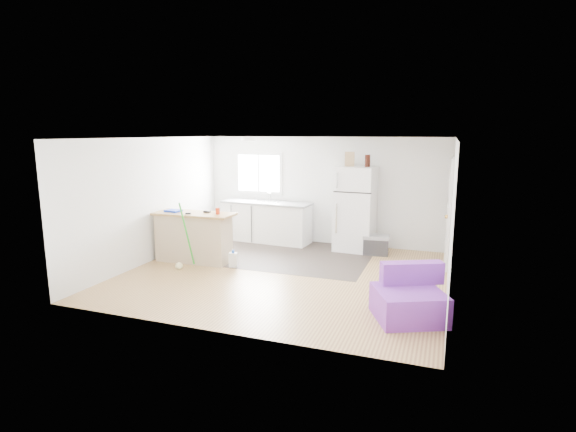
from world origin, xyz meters
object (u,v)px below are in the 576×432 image
(purple_seat, at_px, (409,300))
(bottle_left, at_px, (367,161))
(kitchen_cabinets, at_px, (267,221))
(refrigerator, at_px, (355,209))
(peninsula, at_px, (194,237))
(cooler, at_px, (376,245))
(mop, at_px, (181,257))
(blue_tray, at_px, (173,211))
(cardboard_box, at_px, (350,159))
(cleaner_jug, at_px, (233,260))
(red_cup, at_px, (218,211))
(bottle_right, at_px, (369,161))

(purple_seat, distance_m, bottle_left, 3.84)
(kitchen_cabinets, xyz_separation_m, refrigerator, (2.07, -0.07, 0.42))
(peninsula, relative_size, cooler, 2.81)
(mop, distance_m, bottle_left, 4.15)
(purple_seat, bearing_deg, blue_tray, 138.64)
(bottle_left, bearing_deg, refrigerator, 159.38)
(purple_seat, distance_m, cardboard_box, 4.03)
(mop, xyz_separation_m, cardboard_box, (2.59, 2.43, 1.71))
(refrigerator, xyz_separation_m, mop, (-2.73, -2.46, -0.67))
(peninsula, xyz_separation_m, cleaner_jug, (0.90, -0.10, -0.35))
(refrigerator, distance_m, red_cup, 2.95)
(blue_tray, bearing_deg, bottle_right, 29.26)
(red_cup, height_order, cardboard_box, cardboard_box)
(cooler, height_order, purple_seat, purple_seat)
(bottle_right, bearing_deg, blue_tray, -150.74)
(refrigerator, xyz_separation_m, bottle_left, (0.22, -0.08, 1.02))
(purple_seat, height_order, bottle_right, bottle_right)
(refrigerator, distance_m, bottle_right, 1.05)
(kitchen_cabinets, height_order, cooler, kitchen_cabinets)
(red_cup, xyz_separation_m, bottle_right, (2.50, 1.89, 0.89))
(red_cup, bearing_deg, kitchen_cabinets, 84.62)
(purple_seat, bearing_deg, peninsula, 136.77)
(blue_tray, bearing_deg, cardboard_box, 32.28)
(kitchen_cabinets, height_order, refrigerator, refrigerator)
(cleaner_jug, height_order, red_cup, red_cup)
(purple_seat, relative_size, cardboard_box, 3.79)
(purple_seat, bearing_deg, mop, 143.32)
(refrigerator, relative_size, bottle_left, 7.18)
(bottle_left, bearing_deg, cardboard_box, 170.40)
(cleaner_jug, xyz_separation_m, mop, (-0.85, -0.42, 0.09))
(cleaner_jug, relative_size, bottle_right, 1.32)
(peninsula, distance_m, bottle_right, 3.86)
(refrigerator, relative_size, cleaner_jug, 5.42)
(refrigerator, bearing_deg, cardboard_box, -168.33)
(purple_seat, height_order, cardboard_box, cardboard_box)
(red_cup, bearing_deg, bottle_left, 36.38)
(kitchen_cabinets, distance_m, mop, 2.62)
(purple_seat, bearing_deg, kitchen_cabinets, 110.96)
(cooler, distance_m, bottle_left, 1.74)
(cleaner_jug, distance_m, mop, 0.96)
(purple_seat, distance_m, blue_tray, 4.89)
(cooler, xyz_separation_m, purple_seat, (0.93, -3.11, 0.06))
(peninsula, height_order, blue_tray, blue_tray)
(peninsula, height_order, cardboard_box, cardboard_box)
(cleaner_jug, bearing_deg, bottle_left, 29.48)
(red_cup, bearing_deg, bottle_right, 37.02)
(cleaner_jug, relative_size, blue_tray, 1.10)
(mop, height_order, red_cup, mop)
(mop, height_order, bottle_left, bottle_left)
(mop, bearing_deg, bottle_left, 52.62)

